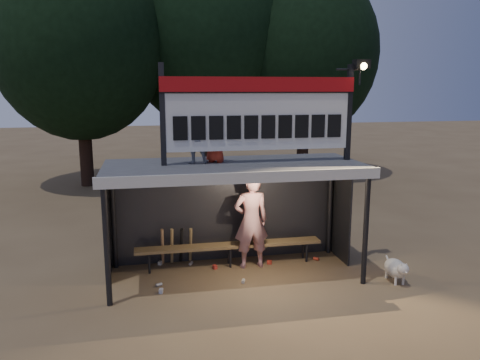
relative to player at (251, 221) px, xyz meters
name	(u,v)px	position (x,y,z in m)	size (l,w,h in m)	color
ground	(234,275)	(-0.44, -0.39, -1.02)	(80.00, 80.00, 0.00)	brown
player	(251,221)	(0.00, 0.00, 0.00)	(0.74, 0.49, 2.04)	silver
child_a	(195,136)	(-1.17, -0.25, 1.83)	(0.52, 0.40, 1.06)	slate
child_b	(215,137)	(-0.77, -0.20, 1.79)	(0.48, 0.31, 0.98)	#AE2D1A
dugout_shelter	(232,184)	(-0.44, -0.15, 0.83)	(5.10, 2.08, 2.32)	#414143
scoreboard_assembly	(262,111)	(0.12, -0.40, 2.31)	(4.10, 0.27, 1.99)	black
bench	(229,246)	(-0.44, 0.16, -0.59)	(4.00, 0.35, 0.48)	olive
tree_left	(79,40)	(-4.44, 9.61, 4.50)	(6.46, 6.46, 9.27)	black
tree_mid	(207,30)	(0.56, 11.11, 5.15)	(7.22, 7.22, 10.36)	black
tree_right	(305,53)	(4.56, 10.11, 4.17)	(6.08, 6.08, 8.72)	black
dog	(396,269)	(2.62, -1.35, -0.74)	(0.36, 0.81, 0.49)	beige
bats	(177,246)	(-1.55, 0.43, -0.59)	(0.67, 0.35, 0.84)	#A0734A
litter	(216,271)	(-0.79, -0.18, -0.98)	(3.60, 1.57, 0.08)	red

